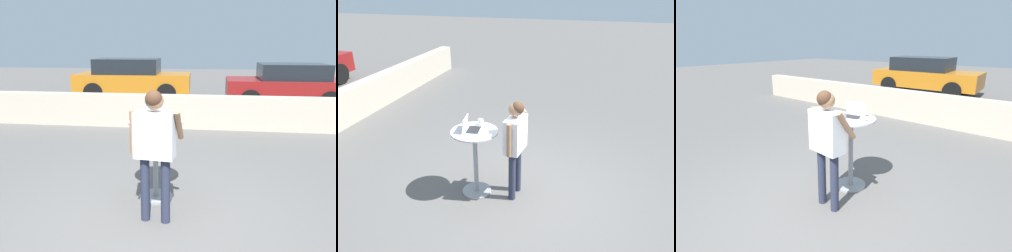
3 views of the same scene
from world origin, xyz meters
The scene contains 8 objects.
ground_plane centered at (0.00, 0.00, 0.00)m, with size 50.00×50.00×0.00m, color #5B5956.
pavement_kerb centered at (0.00, 4.72, 0.42)m, with size 14.45×0.35×0.83m.
cafe_table centered at (-0.12, 0.75, 0.72)m, with size 0.72×0.72×1.09m.
laptop centered at (-0.13, 0.80, 1.14)m, with size 0.35×0.30×0.21m.
coffee_mug centered at (0.11, 0.72, 1.14)m, with size 0.12×0.08×0.10m.
standing_person centered at (-0.03, 0.13, 1.01)m, with size 0.62×0.34×1.59m.
parked_car_near_street centered at (3.14, 8.06, 0.75)m, with size 3.91×1.96×1.45m.
parked_car_further_down centered at (-2.40, 8.98, 0.80)m, with size 4.39×2.08×1.54m.
Camera 1 is at (0.58, -3.39, 2.08)m, focal length 35.00 mm.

